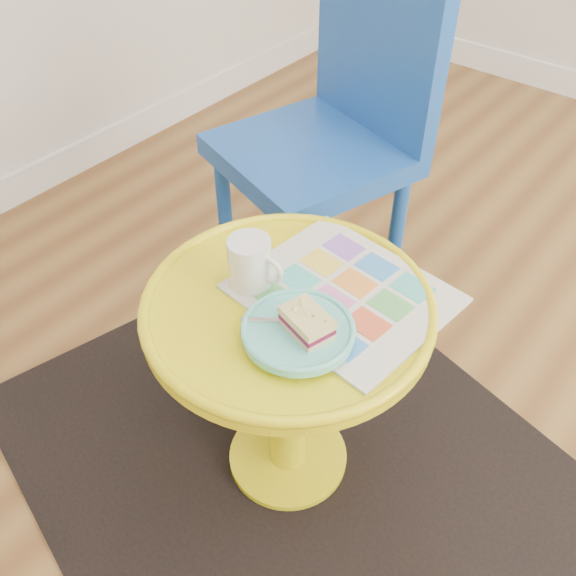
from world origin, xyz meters
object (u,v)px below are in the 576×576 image
Objects in this scene: newspaper at (343,293)px; mug at (251,263)px; chair at (336,125)px; side_table at (288,356)px; plate at (298,332)px.

newspaper is 0.19m from mug.
chair is 0.60m from newspaper.
newspaper is at bearing 25.58° from mug.
plate reaches higher than side_table.
chair reaches higher than mug.
side_table is at bearing 140.13° from plate.
chair is 0.72m from plate.
mug is at bearing -177.43° from side_table.
plate is (0.07, -0.06, 0.17)m from side_table.
chair is at bearing 120.73° from plate.
mug is at bearing -143.70° from newspaper.
plate is (0.37, -0.62, -0.01)m from chair.
newspaper is 1.87× the size of plate.
side_table is at bearing -2.56° from mug.
side_table is at bearing -121.52° from newspaper.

